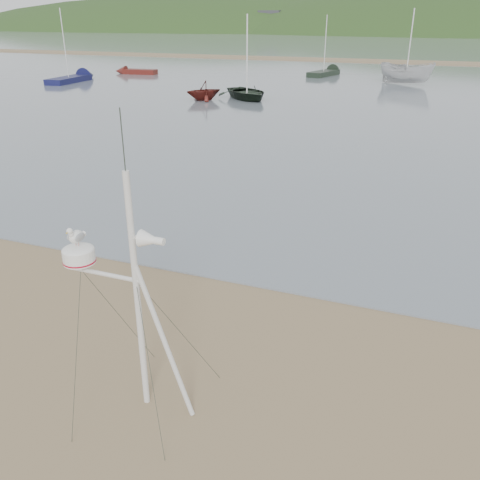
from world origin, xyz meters
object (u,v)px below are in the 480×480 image
(boat_red, at_px, (203,82))
(dinghy_red_far, at_px, (131,71))
(sailboat_blue_near, at_px, (80,77))
(sailboat_dark_mid, at_px, (330,72))
(boat_dark, at_px, (247,66))
(boat_white, at_px, (409,54))
(mast_rig, at_px, (137,344))

(boat_red, xyz_separation_m, dinghy_red_far, (-15.28, 14.30, -1.06))
(boat_red, relative_size, dinghy_red_far, 0.54)
(dinghy_red_far, bearing_deg, sailboat_blue_near, -100.71)
(sailboat_blue_near, bearing_deg, dinghy_red_far, 79.29)
(boat_red, xyz_separation_m, sailboat_dark_mid, (4.75, 21.34, -1.05))
(boat_dark, distance_m, sailboat_blue_near, 20.30)
(boat_red, relative_size, sailboat_dark_mid, 0.40)
(boat_red, distance_m, sailboat_dark_mid, 21.89)
(boat_red, height_order, boat_white, boat_white)
(boat_white, distance_m, sailboat_blue_near, 30.69)
(sailboat_dark_mid, relative_size, sailboat_blue_near, 0.92)
(dinghy_red_far, bearing_deg, mast_rig, -57.33)
(mast_rig, bearing_deg, boat_white, 89.64)
(sailboat_blue_near, bearing_deg, boat_dark, -16.38)
(boat_dark, distance_m, sailboat_dark_mid, 19.95)
(boat_dark, distance_m, boat_white, 17.07)
(boat_white, relative_size, sailboat_blue_near, 0.73)
(mast_rig, distance_m, boat_dark, 32.40)
(boat_dark, bearing_deg, boat_red, 164.14)
(boat_dark, height_order, dinghy_red_far, boat_dark)
(mast_rig, height_order, boat_white, boat_white)
(boat_dark, xyz_separation_m, sailboat_dark_mid, (1.97, 19.75, -2.07))
(boat_dark, height_order, sailboat_blue_near, sailboat_blue_near)
(sailboat_dark_mid, bearing_deg, sailboat_blue_near, -146.65)
(sailboat_blue_near, xyz_separation_m, dinghy_red_far, (1.33, 7.01, -0.01))
(boat_dark, bearing_deg, sailboat_dark_mid, 38.57)
(mast_rig, distance_m, boat_white, 44.59)
(mast_rig, xyz_separation_m, boat_red, (-12.64, 29.25, 0.24))
(sailboat_dark_mid, height_order, sailboat_blue_near, sailboat_blue_near)
(mast_rig, relative_size, dinghy_red_far, 0.95)
(boat_white, height_order, dinghy_red_far, boat_white)
(boat_white, xyz_separation_m, sailboat_dark_mid, (-8.18, 6.03, -2.32))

